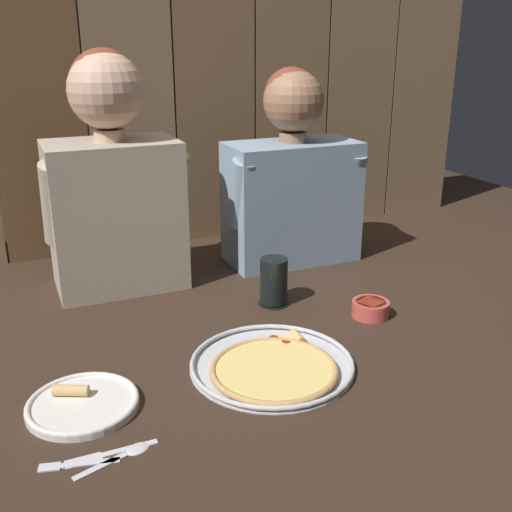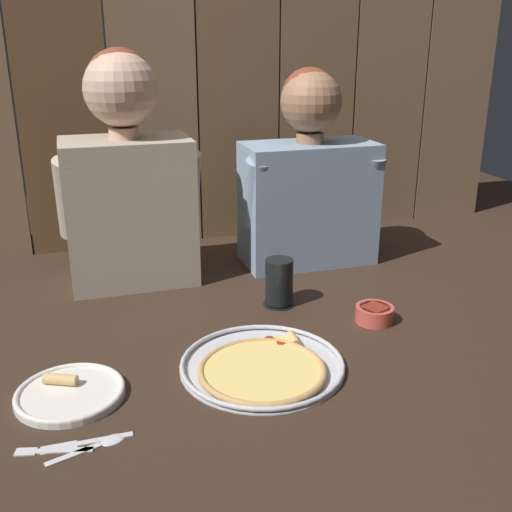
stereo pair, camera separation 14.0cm
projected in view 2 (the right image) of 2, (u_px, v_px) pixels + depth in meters
The scene contains 11 objects.
ground_plane at pixel (277, 344), 1.38m from camera, with size 3.20×3.20×0.00m, color #332319.
pizza_tray at pixel (263, 367), 1.26m from camera, with size 0.35×0.35×0.03m.
dinner_plate at pixel (70, 393), 1.17m from camera, with size 0.21×0.21×0.03m.
drinking_glass at pixel (279, 283), 1.56m from camera, with size 0.08×0.08×0.12m.
dipping_bowl at pixel (375, 313), 1.48m from camera, with size 0.09×0.09×0.04m.
table_fork at pixel (50, 450), 1.02m from camera, with size 0.13×0.05×0.01m.
table_knife at pixel (86, 442), 1.04m from camera, with size 0.16×0.02×0.01m.
table_spoon at pixel (100, 443), 1.04m from camera, with size 0.14×0.06×0.01m.
diner_left at pixel (127, 176), 1.64m from camera, with size 0.38×0.22×0.63m.
diner_right at pixel (309, 178), 1.80m from camera, with size 0.43×0.21×0.58m.
wooden_backdrop_wall at pixel (194, 19), 1.86m from camera, with size 2.19×0.03×1.41m.
Camera 2 is at (-0.41, -1.16, 0.66)m, focal length 42.53 mm.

